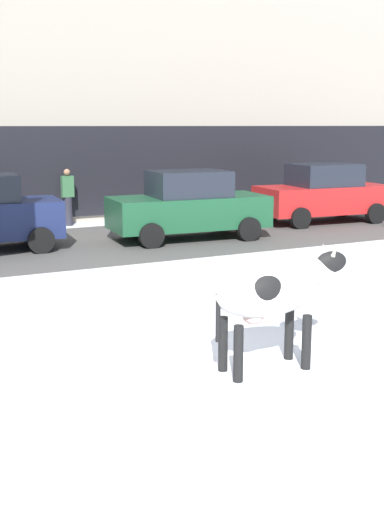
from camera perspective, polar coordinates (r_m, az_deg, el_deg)
name	(u,v)px	position (r m, az deg, el deg)	size (l,w,h in m)	color
ground_plane	(240,359)	(8.61, 4.30, -9.06)	(120.00, 120.00, 0.00)	white
road_strip	(63,246)	(16.66, -11.32, 0.84)	(60.00, 5.60, 0.01)	#514F4C
building_facade	(1,18)	(23.36, -16.59, 19.57)	(44.00, 6.10, 13.00)	#A39989
cow_holstein	(271,293)	(7.99, 6.98, -3.24)	(1.90, 0.62, 1.54)	silver
car_darkgreen_sedan	(189,206)	(17.30, -0.30, 4.48)	(4.30, 2.19, 1.84)	#194C2D
car_red_sedan	(323,194)	(20.78, 11.56, 5.43)	(4.30, 2.19, 1.84)	red
pedestrian_near_billboard	(68,197)	(20.03, -10.95, 5.16)	(0.36, 0.24, 1.73)	#282833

